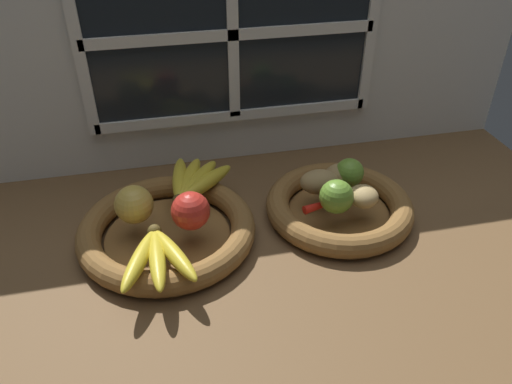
% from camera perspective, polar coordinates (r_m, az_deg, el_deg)
% --- Properties ---
extents(ground_plane, '(1.40, 0.90, 0.03)m').
position_cam_1_polar(ground_plane, '(1.03, 0.54, -4.56)').
color(ground_plane, brown).
extents(back_wall, '(1.40, 0.05, 0.55)m').
position_cam_1_polar(back_wall, '(1.15, -2.86, 16.47)').
color(back_wall, silver).
rests_on(back_wall, ground_plane).
extents(fruit_bowl_left, '(0.35, 0.35, 0.05)m').
position_cam_1_polar(fruit_bowl_left, '(0.99, -10.17, -4.41)').
color(fruit_bowl_left, brown).
rests_on(fruit_bowl_left, ground_plane).
extents(fruit_bowl_right, '(0.31, 0.31, 0.05)m').
position_cam_1_polar(fruit_bowl_right, '(1.05, 9.56, -1.74)').
color(fruit_bowl_right, brown).
rests_on(fruit_bowl_right, ground_plane).
extents(apple_golden_left, '(0.07, 0.07, 0.07)m').
position_cam_1_polar(apple_golden_left, '(0.96, -13.85, -1.41)').
color(apple_golden_left, gold).
rests_on(apple_golden_left, fruit_bowl_left).
extents(apple_red_right, '(0.07, 0.07, 0.07)m').
position_cam_1_polar(apple_red_right, '(0.93, -7.53, -2.16)').
color(apple_red_right, red).
rests_on(apple_red_right, fruit_bowl_left).
extents(banana_bunch_front, '(0.14, 0.17, 0.03)m').
position_cam_1_polar(banana_bunch_front, '(0.87, -11.32, -7.29)').
color(banana_bunch_front, gold).
rests_on(banana_bunch_front, fruit_bowl_left).
extents(banana_bunch_back, '(0.15, 0.18, 0.03)m').
position_cam_1_polar(banana_bunch_back, '(1.05, -7.30, 1.28)').
color(banana_bunch_back, gold).
rests_on(banana_bunch_back, fruit_bowl_left).
extents(potato_oblong, '(0.09, 0.06, 0.05)m').
position_cam_1_polar(potato_oblong, '(1.03, 7.30, 1.18)').
color(potato_oblong, '#A38451').
rests_on(potato_oblong, fruit_bowl_right).
extents(potato_small, '(0.07, 0.07, 0.04)m').
position_cam_1_polar(potato_small, '(1.01, 12.24, -0.48)').
color(potato_small, tan).
rests_on(potato_small, fruit_bowl_right).
extents(potato_back, '(0.09, 0.07, 0.05)m').
position_cam_1_polar(potato_back, '(1.06, 10.00, 1.98)').
color(potato_back, '#A38451').
rests_on(potato_back, fruit_bowl_right).
extents(lime_near, '(0.07, 0.07, 0.07)m').
position_cam_1_polar(lime_near, '(0.98, 9.23, -0.53)').
color(lime_near, olive).
rests_on(lime_near, fruit_bowl_right).
extents(lime_far, '(0.06, 0.06, 0.06)m').
position_cam_1_polar(lime_far, '(1.06, 10.68, 2.20)').
color(lime_far, '#6B9E33').
rests_on(lime_far, fruit_bowl_right).
extents(chili_pepper, '(0.13, 0.05, 0.02)m').
position_cam_1_polar(chili_pepper, '(1.01, 8.85, -1.06)').
color(chili_pepper, red).
rests_on(chili_pepper, fruit_bowl_right).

